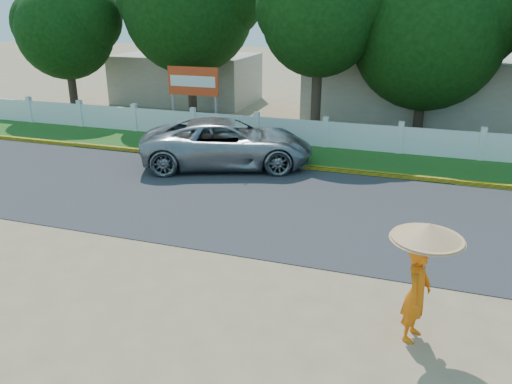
% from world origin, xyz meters
% --- Properties ---
extents(ground, '(120.00, 120.00, 0.00)m').
position_xyz_m(ground, '(0.00, 0.00, 0.00)').
color(ground, '#9E8460').
rests_on(ground, ground).
extents(road, '(60.00, 7.00, 0.02)m').
position_xyz_m(road, '(0.00, 4.50, 0.01)').
color(road, '#38383A').
rests_on(road, ground).
extents(grass_verge, '(60.00, 3.50, 0.03)m').
position_xyz_m(grass_verge, '(0.00, 9.75, 0.01)').
color(grass_verge, '#2D601E').
rests_on(grass_verge, ground).
extents(curb, '(40.00, 0.18, 0.16)m').
position_xyz_m(curb, '(0.00, 8.05, 0.08)').
color(curb, yellow).
rests_on(curb, ground).
extents(fence, '(40.00, 0.10, 1.10)m').
position_xyz_m(fence, '(0.00, 11.20, 0.55)').
color(fence, silver).
rests_on(fence, ground).
extents(building_near, '(10.00, 6.00, 3.20)m').
position_xyz_m(building_near, '(3.00, 18.00, 1.60)').
color(building_near, '#B7AD99').
rests_on(building_near, ground).
extents(building_far, '(8.00, 5.00, 2.80)m').
position_xyz_m(building_far, '(-10.00, 19.00, 1.40)').
color(building_far, '#B7AD99').
rests_on(building_far, ground).
extents(vehicle, '(6.80, 4.76, 1.72)m').
position_xyz_m(vehicle, '(-2.93, 7.59, 0.86)').
color(vehicle, gray).
rests_on(vehicle, ground).
extents(monk_with_parasol, '(1.24, 1.24, 2.26)m').
position_xyz_m(monk_with_parasol, '(3.93, -0.88, 1.47)').
color(monk_with_parasol, '#DE620B').
rests_on(monk_with_parasol, ground).
extents(billboard, '(2.50, 0.13, 2.95)m').
position_xyz_m(billboard, '(-6.44, 12.30, 2.14)').
color(billboard, gray).
rests_on(billboard, ground).
extents(tree_row, '(33.51, 7.55, 8.66)m').
position_xyz_m(tree_row, '(1.28, 14.26, 4.94)').
color(tree_row, '#473828').
rests_on(tree_row, ground).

